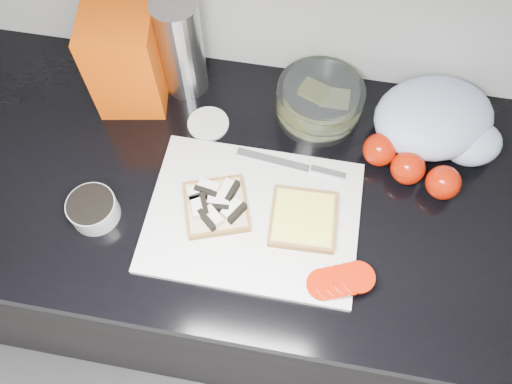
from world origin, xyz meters
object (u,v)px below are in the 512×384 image
cutting_board (253,216)px  steel_canister (181,48)px  glass_bowl (319,101)px  bread_bag (126,62)px

cutting_board → steel_canister: steel_canister is taller
glass_bowl → bread_bag: 0.40m
cutting_board → glass_bowl: glass_bowl is taller
cutting_board → bread_bag: size_ratio=1.86×
cutting_board → steel_canister: 0.38m
bread_bag → glass_bowl: bearing=-6.5°
cutting_board → bread_bag: (-0.31, 0.25, 0.10)m
glass_bowl → bread_bag: size_ratio=0.85×
cutting_board → glass_bowl: bearing=71.5°
bread_bag → steel_canister: size_ratio=0.97×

